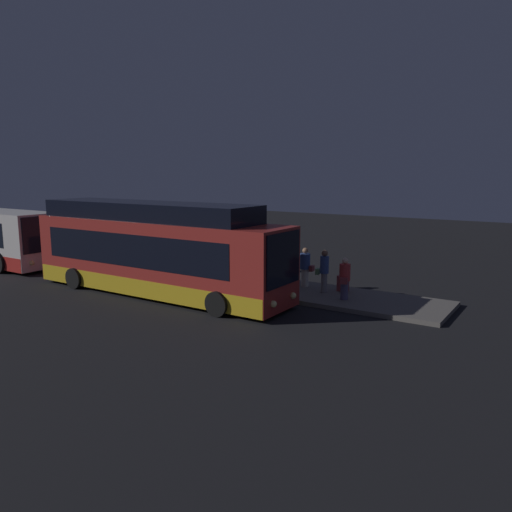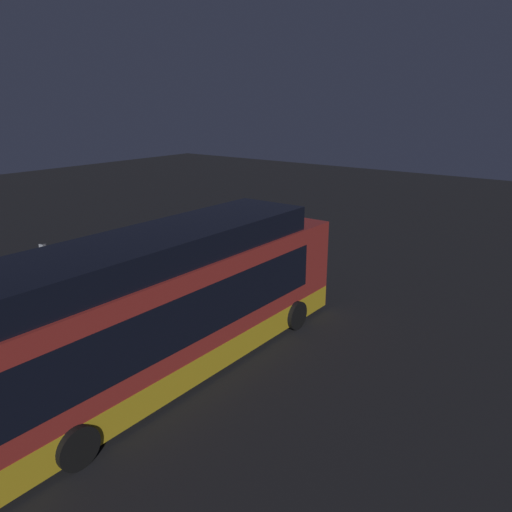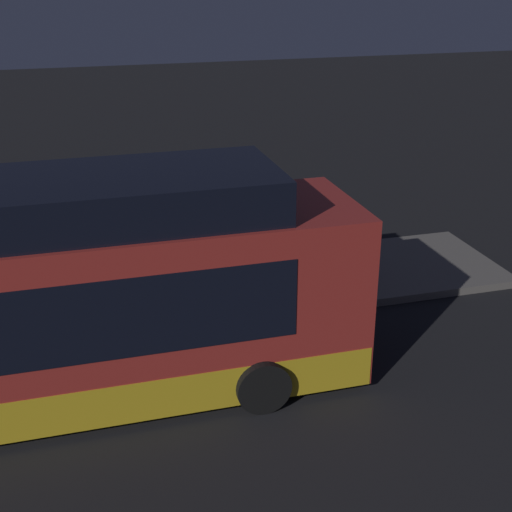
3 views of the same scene
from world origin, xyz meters
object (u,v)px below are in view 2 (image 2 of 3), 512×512
passenger_with_bags (193,260)px  sign_post (49,277)px  bus_lead (166,310)px  suitcase (221,262)px  passenger_boarding (253,252)px  passenger_waiting (222,254)px

passenger_with_bags → sign_post: size_ratio=0.63×
bus_lead → suitcase: 7.85m
passenger_boarding → passenger_waiting: passenger_waiting is taller
bus_lead → suitcase: bus_lead is taller
bus_lead → passenger_waiting: bus_lead is taller
bus_lead → passenger_boarding: (7.23, 2.76, -0.70)m
passenger_with_bags → passenger_boarding: bearing=60.8°
bus_lead → passenger_waiting: size_ratio=6.96×
bus_lead → passenger_with_bags: bearing=38.3°
passenger_boarding → sign_post: (-7.76, 1.77, 0.78)m
bus_lead → passenger_boarding: bus_lead is taller
bus_lead → passenger_waiting: bearing=29.1°
suitcase → passenger_boarding: bearing=-64.6°
passenger_with_bags → suitcase: passenger_with_bags is taller
suitcase → sign_post: size_ratio=0.33×
passenger_with_bags → bus_lead: bearing=-54.2°
sign_post → passenger_boarding: bearing=-12.8°
passenger_boarding → passenger_waiting: size_ratio=0.93×
bus_lead → passenger_with_bags: bus_lead is taller
bus_lead → sign_post: bus_lead is taller
bus_lead → passenger_waiting: 6.97m
bus_lead → suitcase: bearing=30.9°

